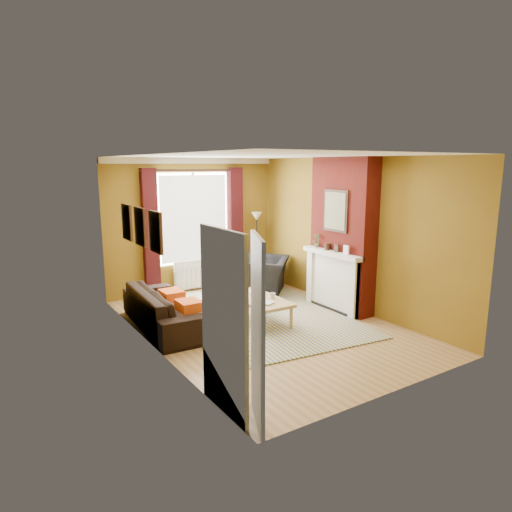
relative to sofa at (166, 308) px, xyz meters
name	(u,v)px	position (x,y,z in m)	size (l,w,h in m)	color
ground	(264,325)	(1.42, -0.81, -0.33)	(5.50, 5.50, 0.00)	olive
room_walls	(286,239)	(2.06, -0.53, 1.06)	(3.82, 5.54, 2.83)	brown
striped_rug	(258,315)	(1.61, -0.33, -0.32)	(3.20, 4.14, 0.02)	#315388
sofa	(166,308)	(0.00, 0.00, 0.00)	(2.23, 0.87, 0.65)	black
armchair	(263,275)	(2.53, 0.89, 0.04)	(1.13, 0.99, 0.74)	black
coffee_table	(259,300)	(1.43, -0.63, 0.06)	(0.67, 1.32, 0.44)	tan
wicker_stool	(237,281)	(2.15, 1.34, -0.13)	(0.40, 0.40, 0.40)	olive
floor_lamp	(257,228)	(2.81, 1.59, 0.95)	(0.25, 0.25, 1.62)	black
book_a	(262,304)	(1.26, -1.00, 0.12)	(0.20, 0.26, 0.02)	#999999
book_b	(249,293)	(1.41, -0.33, 0.12)	(0.23, 0.31, 0.02)	#999999
mug	(272,296)	(1.60, -0.79, 0.16)	(0.10, 0.10, 0.09)	#999999
tv_remote	(253,297)	(1.37, -0.55, 0.12)	(0.09, 0.17, 0.02)	black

